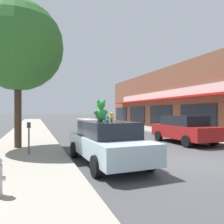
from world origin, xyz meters
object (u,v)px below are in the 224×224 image
at_px(teddy_bear_yellow, 112,117).
at_px(parking_meter, 29,134).
at_px(teddy_bear_brown, 102,118).
at_px(teddy_bear_black, 101,117).
at_px(teddy_bear_cream, 105,117).
at_px(plush_art_car, 107,141).
at_px(teddy_bear_orange, 99,116).
at_px(street_tree, 18,46).
at_px(parked_car_far_center, 184,129).
at_px(teddy_bear_giant, 101,111).
at_px(teddy_bear_teal, 107,119).

xyz_separation_m(teddy_bear_yellow, parking_meter, (-2.96, 1.45, -0.69)).
bearing_deg(teddy_bear_brown, parking_meter, 24.09).
bearing_deg(teddy_bear_black, teddy_bear_cream, -130.46).
xyz_separation_m(plush_art_car, teddy_bear_cream, (0.28, 1.06, 0.83)).
bearing_deg(parking_meter, teddy_bear_orange, -18.37).
xyz_separation_m(teddy_bear_yellow, teddy_bear_orange, (-0.34, 0.58, 0.03)).
height_order(teddy_bear_orange, street_tree, street_tree).
bearing_deg(parking_meter, parked_car_far_center, 8.28).
distance_m(teddy_bear_cream, parked_car_far_center, 5.87).
xyz_separation_m(teddy_bear_yellow, teddy_bear_brown, (-0.23, 0.53, -0.05)).
height_order(teddy_bear_giant, parking_meter, teddy_bear_giant).
xyz_separation_m(parked_car_far_center, street_tree, (-8.83, 0.74, 4.09)).
relative_size(teddy_bear_yellow, teddy_bear_teal, 1.35).
relative_size(plush_art_car, teddy_bear_teal, 19.40).
relative_size(teddy_bear_yellow, parking_meter, 0.25).
distance_m(teddy_bear_orange, teddy_bear_cream, 0.28).
height_order(teddy_bear_black, parking_meter, teddy_bear_black).
xyz_separation_m(teddy_bear_orange, teddy_bear_black, (0.06, -0.14, -0.05)).
bearing_deg(teddy_bear_teal, teddy_bear_cream, -172.79).
relative_size(plush_art_car, teddy_bear_orange, 11.96).
bearing_deg(street_tree, teddy_bear_black, -42.67).
xyz_separation_m(teddy_bear_teal, teddy_bear_black, (0.40, 1.95, 0.02)).
height_order(plush_art_car, teddy_bear_black, teddy_bear_black).
xyz_separation_m(teddy_bear_yellow, street_tree, (-3.48, 3.40, 3.29)).
bearing_deg(teddy_bear_brown, street_tree, 1.36).
distance_m(teddy_bear_yellow, teddy_bear_teal, 1.65).
bearing_deg(parking_meter, teddy_bear_yellow, -26.08).
height_order(teddy_bear_teal, street_tree, street_tree).
relative_size(teddy_bear_yellow, teddy_bear_orange, 0.83).
bearing_deg(teddy_bear_cream, teddy_bear_orange, -56.55).
height_order(teddy_bear_black, parked_car_far_center, teddy_bear_black).
distance_m(teddy_bear_black, parked_car_far_center, 6.10).
height_order(teddy_bear_giant, teddy_bear_black, teddy_bear_giant).
height_order(teddy_bear_orange, teddy_bear_brown, teddy_bear_orange).
bearing_deg(plush_art_car, teddy_bear_giant, 116.37).
bearing_deg(teddy_bear_teal, parking_meter, -118.76).
bearing_deg(teddy_bear_black, parked_car_far_center, -136.76).
relative_size(plush_art_car, teddy_bear_cream, 17.26).
bearing_deg(street_tree, teddy_bear_cream, -39.87).
relative_size(teddy_bear_orange, parked_car_far_center, 0.09).
height_order(teddy_bear_black, street_tree, street_tree).
bearing_deg(teddy_bear_yellow, teddy_bear_cream, -84.99).
relative_size(teddy_bear_giant, teddy_bear_cream, 2.94).
relative_size(teddy_bear_teal, teddy_bear_cream, 0.89).
bearing_deg(teddy_bear_giant, street_tree, -61.40).
bearing_deg(teddy_bear_yellow, teddy_bear_orange, -61.90).
distance_m(teddy_bear_giant, teddy_bear_teal, 1.30).
bearing_deg(teddy_bear_cream, parked_car_far_center, 151.57).
relative_size(teddy_bear_black, street_tree, 0.04).
relative_size(teddy_bear_teal, teddy_bear_brown, 1.06).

